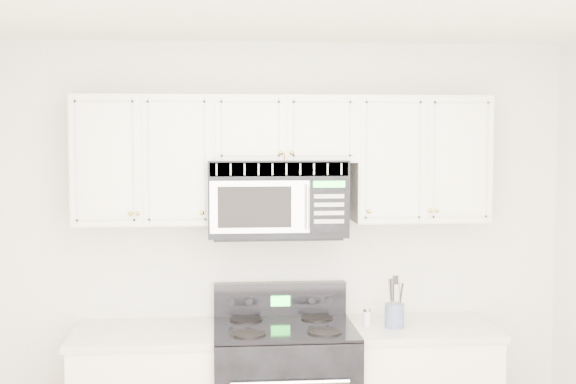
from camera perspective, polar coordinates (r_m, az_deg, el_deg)
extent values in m
cube|color=silver|center=(4.97, -0.47, -4.47)|extent=(3.50, 0.01, 2.60)
cube|color=beige|center=(4.74, -9.98, -9.91)|extent=(0.86, 0.65, 0.04)
cube|color=beige|center=(4.87, 9.39, -9.50)|extent=(0.86, 0.65, 0.04)
cylinder|color=silver|center=(4.40, 0.16, -13.42)|extent=(0.64, 0.02, 0.02)
cube|color=black|center=(4.70, -0.27, -9.64)|extent=(0.81, 0.69, 0.02)
cube|color=black|center=(4.98, -0.58, -7.65)|extent=(0.81, 0.08, 0.21)
cube|color=#1DD831|center=(4.93, -0.54, -7.76)|extent=(0.12, 0.00, 0.06)
cube|color=beige|center=(4.75, -10.23, 2.27)|extent=(0.80, 0.33, 0.75)
cube|color=beige|center=(4.89, 9.32, 2.34)|extent=(0.80, 0.33, 0.75)
cube|color=beige|center=(4.74, -0.31, 4.51)|extent=(0.84, 0.33, 0.39)
sphere|color=gold|center=(4.58, -10.63, -1.51)|extent=(0.03, 0.03, 0.03)
sphere|color=gold|center=(4.56, -6.13, -1.48)|extent=(0.03, 0.03, 0.03)
sphere|color=gold|center=(4.65, 5.80, -1.37)|extent=(0.03, 0.03, 0.03)
sphere|color=gold|center=(4.73, 10.08, -1.32)|extent=(0.03, 0.03, 0.03)
sphere|color=gold|center=(4.56, -0.49, 2.82)|extent=(0.03, 0.03, 0.03)
sphere|color=gold|center=(4.56, 0.27, 2.82)|extent=(0.03, 0.03, 0.03)
cylinder|color=#A52108|center=(4.56, -0.25, 2.20)|extent=(0.01, 0.00, 0.10)
sphere|color=gold|center=(4.56, -0.25, 1.52)|extent=(0.03, 0.03, 0.03)
cube|color=black|center=(4.72, -0.81, -0.38)|extent=(0.80, 0.40, 0.44)
cube|color=#B6B5B2|center=(4.51, -0.62, 1.63)|extent=(0.78, 0.01, 0.08)
cube|color=#A1A1A3|center=(4.51, -2.01, -1.07)|extent=(0.56, 0.01, 0.30)
cube|color=black|center=(4.50, -2.39, -1.08)|extent=(0.42, 0.01, 0.23)
cube|color=black|center=(4.55, 2.93, -1.03)|extent=(0.22, 0.01, 0.30)
cube|color=#1DD831|center=(4.53, 2.95, 0.56)|extent=(0.18, 0.00, 0.04)
cylinder|color=silver|center=(4.50, 1.41, -1.09)|extent=(0.02, 0.02, 0.25)
cylinder|color=#4C5F88|center=(4.75, 7.58, -8.71)|extent=(0.11, 0.11, 0.14)
cylinder|color=olive|center=(4.75, 7.96, -7.85)|extent=(0.01, 0.01, 0.24)
cylinder|color=black|center=(4.76, 7.34, -7.69)|extent=(0.01, 0.01, 0.26)
cylinder|color=olive|center=(4.71, 7.49, -7.71)|extent=(0.01, 0.01, 0.28)
cylinder|color=black|center=(4.75, 7.96, -7.85)|extent=(0.01, 0.01, 0.24)
cylinder|color=olive|center=(4.76, 7.33, -7.69)|extent=(0.01, 0.01, 0.26)
cylinder|color=black|center=(4.71, 7.49, -7.71)|extent=(0.01, 0.01, 0.28)
cylinder|color=silver|center=(4.83, 7.10, -8.90)|extent=(0.04, 0.04, 0.08)
cylinder|color=silver|center=(4.82, 7.10, -8.37)|extent=(0.04, 0.04, 0.01)
cylinder|color=silver|center=(4.77, 5.64, -8.97)|extent=(0.04, 0.04, 0.09)
cylinder|color=silver|center=(4.76, 5.64, -8.35)|extent=(0.04, 0.04, 0.02)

